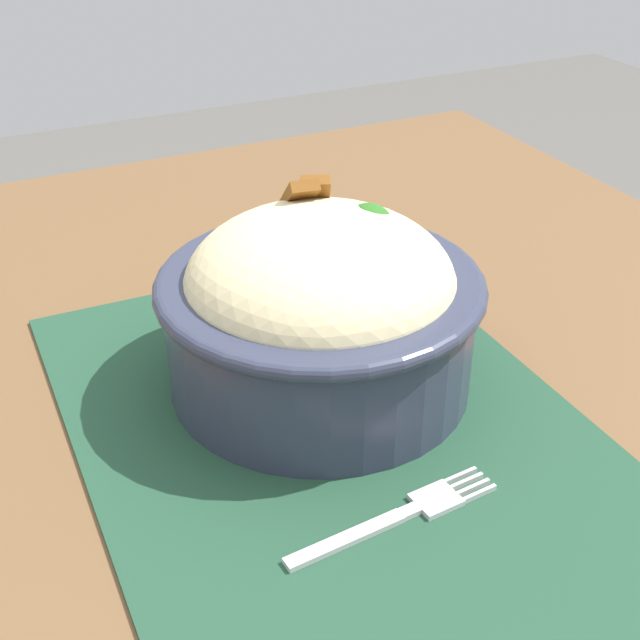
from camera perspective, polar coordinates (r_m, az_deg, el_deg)
table at (r=0.63m, az=-1.30°, el=-12.42°), size 1.03×0.93×0.77m
placemat at (r=0.57m, az=1.03°, el=-7.40°), size 0.46×0.32×0.00m
bowl at (r=0.58m, az=0.01°, el=0.94°), size 0.25×0.25×0.14m
fork at (r=0.51m, az=5.35°, el=-12.49°), size 0.03×0.14×0.00m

